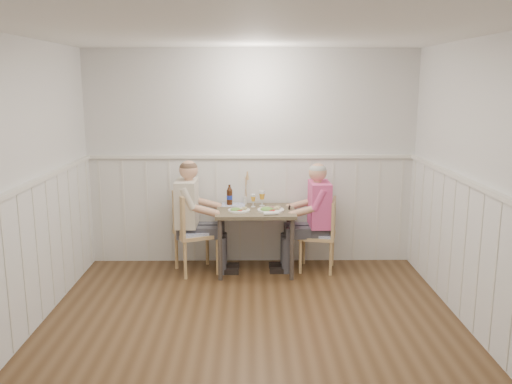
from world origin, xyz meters
TOP-DOWN VIEW (x-y plane):
  - ground_plane at (0.00, 0.00)m, footprint 4.50×4.50m
  - room_shell at (0.00, 0.00)m, footprint 4.04×4.54m
  - wainscot at (0.00, 0.69)m, footprint 4.00×4.49m
  - dining_table at (0.05, 1.84)m, footprint 0.91×0.70m
  - chair_right at (0.83, 1.87)m, footprint 0.49×0.49m
  - chair_left at (-0.70, 1.80)m, footprint 0.59×0.59m
  - man_in_pink at (0.76, 1.87)m, footprint 0.61×0.42m
  - diner_cream at (-0.71, 1.84)m, footprint 0.63×0.44m
  - plate_man at (0.21, 1.76)m, footprint 0.31×0.31m
  - plate_diner at (-0.15, 1.76)m, footprint 0.25×0.25m
  - beer_glass_a at (0.13, 2.03)m, footprint 0.07×0.07m
  - beer_glass_b at (0.02, 1.98)m, footprint 0.06×0.06m
  - beer_bottle at (-0.26, 2.08)m, footprint 0.07×0.07m
  - rolled_napkin at (0.22, 1.57)m, footprint 0.18×0.07m
  - grass_vase at (-0.08, 2.14)m, footprint 0.05×0.05m
  - gingham_mat at (-0.22, 2.09)m, footprint 0.29×0.23m

SIDE VIEW (x-z plane):
  - ground_plane at x=0.00m, z-range 0.00..0.00m
  - chair_right at x=0.83m, z-range 0.04..0.91m
  - chair_left at x=-0.70m, z-range 0.04..1.00m
  - man_in_pink at x=0.76m, z-range -0.11..1.21m
  - diner_cream at x=-0.71m, z-range -0.11..1.24m
  - dining_table at x=0.05m, z-range 0.27..1.02m
  - wainscot at x=0.00m, z-range 0.02..1.36m
  - gingham_mat at x=-0.22m, z-range 0.75..0.76m
  - rolled_napkin at x=0.22m, z-range 0.75..0.79m
  - plate_diner at x=-0.15m, z-range 0.74..0.80m
  - plate_man at x=0.21m, z-range 0.74..0.81m
  - beer_glass_b at x=0.02m, z-range 0.78..0.93m
  - beer_bottle at x=-0.26m, z-range 0.74..0.99m
  - beer_glass_a at x=0.13m, z-range 0.78..0.96m
  - grass_vase at x=-0.08m, z-range 0.73..1.15m
  - room_shell at x=0.00m, z-range 0.22..2.82m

